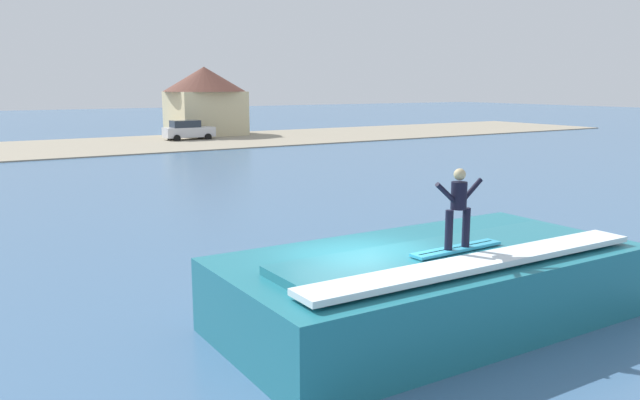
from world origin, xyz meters
name	(u,v)px	position (x,y,z in m)	size (l,w,h in m)	color
ground_plane	(358,326)	(0.00, 0.00, 0.00)	(260.00, 260.00, 0.00)	#41668C
wave_crest	(432,285)	(1.49, -0.62, 0.83)	(9.08, 4.47, 1.76)	#1F7180
surfboard	(457,249)	(1.52, -1.29, 1.79)	(2.28, 0.46, 0.06)	#33A5CC
surfer	(459,204)	(1.48, -1.34, 2.73)	(1.24, 0.32, 1.63)	black
shoreline_bank	(38,149)	(0.00, 44.10, 0.05)	(120.00, 16.24, 0.09)	gray
car_far_shore	(188,130)	(13.07, 45.69, 0.95)	(4.57, 2.06, 1.86)	silver
house_gabled_white	(205,98)	(16.65, 50.37, 3.79)	(8.25, 8.25, 6.84)	beige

